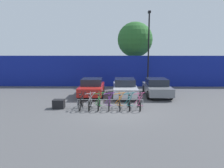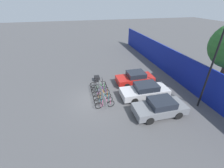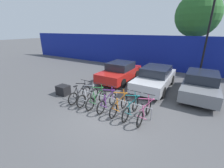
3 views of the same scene
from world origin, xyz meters
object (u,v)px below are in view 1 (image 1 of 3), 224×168
object	(u,v)px
bike_rack	(110,101)
car_red	(92,87)
lamp_post	(149,47)
bicycle_green	(99,103)
bicycle_teal	(129,103)
bicycle_black	(81,103)
tree_behind_hoarding	(135,40)
car_silver	(125,87)
car_grey	(157,87)
bicycle_pink	(139,103)
bicycle_silver	(90,103)
cargo_crate	(59,104)
bicycle_purple	(109,103)
bicycle_orange	(120,103)

from	to	relation	value
bike_rack	car_red	bearing A→B (deg)	111.75
lamp_post	bicycle_green	bearing A→B (deg)	-117.72
bicycle_green	bicycle_teal	xyz separation A→B (m)	(1.86, 0.00, 0.00)
bicycle_black	tree_behind_hoarding	distance (m)	12.39
bicycle_teal	car_silver	bearing A→B (deg)	89.86
car_grey	bicycle_pink	bearing A→B (deg)	-114.39
bicycle_silver	car_grey	distance (m)	6.39
bicycle_black	lamp_post	bearing A→B (deg)	56.92
bicycle_green	car_grey	bearing A→B (deg)	39.91
tree_behind_hoarding	bicycle_teal	bearing A→B (deg)	-96.78
bike_rack	bicycle_black	distance (m)	1.81
bicycle_silver	cargo_crate	world-z (taller)	bicycle_silver
bicycle_pink	car_grey	size ratio (longest dim) A/B	0.41
cargo_crate	car_grey	bearing A→B (deg)	30.07
bicycle_pink	car_red	bearing A→B (deg)	132.32
bicycle_pink	cargo_crate	distance (m)	5.02
bike_rack	car_grey	xyz separation A→B (m)	(3.66, 3.95, 0.20)
bicycle_black	car_grey	world-z (taller)	car_grey
car_grey	lamp_post	bearing A→B (deg)	92.25
car_red	car_silver	distance (m)	2.64
bicycle_black	bicycle_green	distance (m)	1.11
bicycle_black	bicycle_purple	world-z (taller)	same
bicycle_pink	bike_rack	bearing A→B (deg)	177.97
bicycle_silver	bicycle_black	bearing A→B (deg)	-177.13
car_silver	cargo_crate	world-z (taller)	car_silver
cargo_crate	tree_behind_hoarding	world-z (taller)	tree_behind_hoarding
lamp_post	tree_behind_hoarding	xyz separation A→B (m)	(-1.05, 2.80, 0.77)
bicycle_orange	car_silver	world-z (taller)	car_silver
car_red	lamp_post	xyz separation A→B (m)	(5.06, 3.92, 3.32)
car_silver	car_grey	world-z (taller)	same
car_silver	car_grey	xyz separation A→B (m)	(2.58, 0.11, -0.00)
bicycle_orange	lamp_post	distance (m)	9.23
bicycle_purple	bicycle_pink	distance (m)	1.85
car_silver	cargo_crate	size ratio (longest dim) A/B	6.40
bicycle_silver	car_grey	bearing A→B (deg)	42.79
bike_rack	cargo_crate	xyz separation A→B (m)	(-3.22, -0.04, -0.22)
bike_rack	bicycle_orange	bearing A→B (deg)	-14.11
car_silver	bicycle_orange	bearing A→B (deg)	-96.95
bicycle_black	tree_behind_hoarding	bearing A→B (deg)	69.00
car_silver	car_grey	distance (m)	2.58
bike_rack	bicycle_silver	size ratio (longest dim) A/B	2.42
bike_rack	tree_behind_hoarding	bearing A→B (deg)	76.99
car_silver	tree_behind_hoarding	size ratio (longest dim) A/B	0.67
bicycle_purple	car_silver	distance (m)	4.16
bicycle_silver	car_silver	world-z (taller)	car_silver
bicycle_teal	car_silver	size ratio (longest dim) A/B	0.38
bicycle_teal	cargo_crate	size ratio (longest dim) A/B	2.44
car_silver	lamp_post	bearing A→B (deg)	58.65
car_red	car_grey	world-z (taller)	same
bicycle_teal	tree_behind_hoarding	xyz separation A→B (m)	(1.28, 10.77, 4.40)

